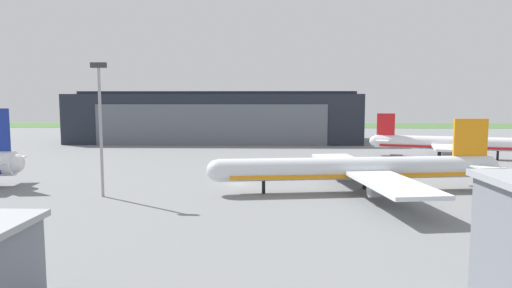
{
  "coord_description": "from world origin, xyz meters",
  "views": [
    {
      "loc": [
        5.36,
        -76.22,
        14.75
      ],
      "look_at": [
        2.57,
        20.94,
        5.16
      ],
      "focal_mm": 30.61,
      "sensor_mm": 36.0,
      "label": 1
    }
  ],
  "objects_px": {
    "maintenance_hangar": "(217,117)",
    "airliner_far_left": "(445,143)",
    "apron_light_mast": "(100,120)",
    "airliner_near_left": "(359,169)"
  },
  "relations": [
    {
      "from": "maintenance_hangar",
      "to": "apron_light_mast",
      "type": "distance_m",
      "value": 96.15
    },
    {
      "from": "airliner_near_left",
      "to": "airliner_far_left",
      "type": "bearing_deg",
      "value": 54.35
    },
    {
      "from": "apron_light_mast",
      "to": "maintenance_hangar",
      "type": "bearing_deg",
      "value": 86.12
    },
    {
      "from": "maintenance_hangar",
      "to": "airliner_far_left",
      "type": "distance_m",
      "value": 80.74
    },
    {
      "from": "maintenance_hangar",
      "to": "airliner_near_left",
      "type": "height_order",
      "value": "maintenance_hangar"
    },
    {
      "from": "airliner_far_left",
      "to": "apron_light_mast",
      "type": "bearing_deg",
      "value": -145.96
    },
    {
      "from": "airliner_near_left",
      "to": "apron_light_mast",
      "type": "relative_size",
      "value": 2.36
    },
    {
      "from": "maintenance_hangar",
      "to": "airliner_far_left",
      "type": "relative_size",
      "value": 2.71
    },
    {
      "from": "airliner_far_left",
      "to": "apron_light_mast",
      "type": "height_order",
      "value": "apron_light_mast"
    },
    {
      "from": "apron_light_mast",
      "to": "airliner_near_left",
      "type": "bearing_deg",
      "value": 6.97
    }
  ]
}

